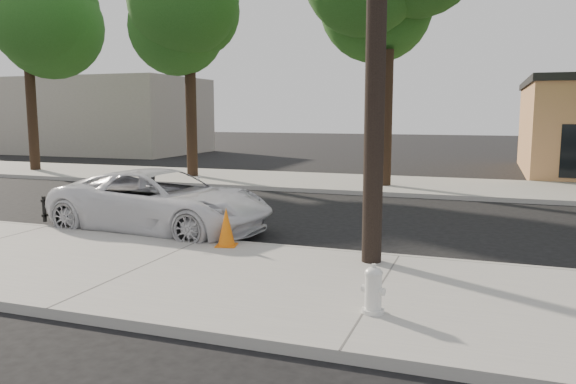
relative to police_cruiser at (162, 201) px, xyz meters
The scene contains 10 objects.
ground 2.08m from the police_cruiser, 38.04° to the left, with size 120.00×120.00×0.00m, color black.
near_sidewalk 3.52m from the police_cruiser, 63.56° to the right, with size 90.00×4.40×0.15m, color gray.
far_sidewalk 9.85m from the police_cruiser, 80.99° to the left, with size 90.00×5.00×0.15m, color gray.
curb_near 1.89m from the police_cruiser, 30.18° to the right, with size 90.00×0.12×0.16m, color #9E9B93.
building_far 28.17m from the police_cruiser, 131.04° to the left, with size 14.00×8.00×5.00m, color gray.
tree_a 16.31m from the police_cruiser, 143.55° to the left, with size 4.65×4.50×9.00m.
tree_b 11.56m from the police_cruiser, 114.76° to the left, with size 4.34×4.20×8.45m.
police_cruiser is the anchor object (origin of this frame).
fire_hydrant 6.94m from the police_cruiser, 35.30° to the right, with size 0.33×0.30×0.61m.
traffic_cone 2.60m from the police_cruiser, 29.96° to the right, with size 0.46×0.46×0.75m.
Camera 1 is at (5.42, -12.17, 2.73)m, focal length 35.00 mm.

